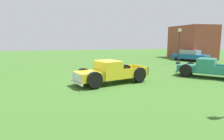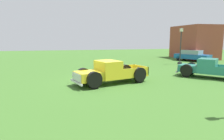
{
  "view_description": "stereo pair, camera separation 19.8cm",
  "coord_description": "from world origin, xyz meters",
  "px_view_note": "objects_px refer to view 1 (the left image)",
  "views": [
    {
      "loc": [
        13.08,
        -2.45,
        2.96
      ],
      "look_at": [
        0.42,
        0.75,
        0.9
      ],
      "focal_mm": 31.88,
      "sensor_mm": 36.0,
      "label": 1
    },
    {
      "loc": [
        13.12,
        -2.26,
        2.96
      ],
      "look_at": [
        0.42,
        0.75,
        0.9
      ],
      "focal_mm": 31.88,
      "sensor_mm": 36.0,
      "label": 2
    }
  ],
  "objects_px": {
    "sedan_distant_a": "(190,55)",
    "pickup_truck_behind_left": "(205,68)",
    "lamp_post_far": "(179,45)",
    "pickup_truck_foreground": "(107,73)"
  },
  "relations": [
    {
      "from": "lamp_post_far",
      "to": "pickup_truck_foreground",
      "type": "bearing_deg",
      "value": -52.1
    },
    {
      "from": "pickup_truck_behind_left",
      "to": "lamp_post_far",
      "type": "relative_size",
      "value": 1.11
    },
    {
      "from": "sedan_distant_a",
      "to": "pickup_truck_behind_left",
      "type": "bearing_deg",
      "value": -29.97
    },
    {
      "from": "pickup_truck_foreground",
      "to": "pickup_truck_behind_left",
      "type": "distance_m",
      "value": 7.91
    },
    {
      "from": "pickup_truck_behind_left",
      "to": "sedan_distant_a",
      "type": "xyz_separation_m",
      "value": [
        -10.12,
        5.84,
        0.08
      ]
    },
    {
      "from": "pickup_truck_behind_left",
      "to": "sedan_distant_a",
      "type": "height_order",
      "value": "sedan_distant_a"
    },
    {
      "from": "pickup_truck_foreground",
      "to": "sedan_distant_a",
      "type": "height_order",
      "value": "pickup_truck_foreground"
    },
    {
      "from": "sedan_distant_a",
      "to": "pickup_truck_foreground",
      "type": "bearing_deg",
      "value": -52.44
    },
    {
      "from": "pickup_truck_foreground",
      "to": "pickup_truck_behind_left",
      "type": "xyz_separation_m",
      "value": [
        -0.44,
        7.9,
        -0.04
      ]
    },
    {
      "from": "pickup_truck_foreground",
      "to": "sedan_distant_a",
      "type": "relative_size",
      "value": 1.12
    }
  ]
}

